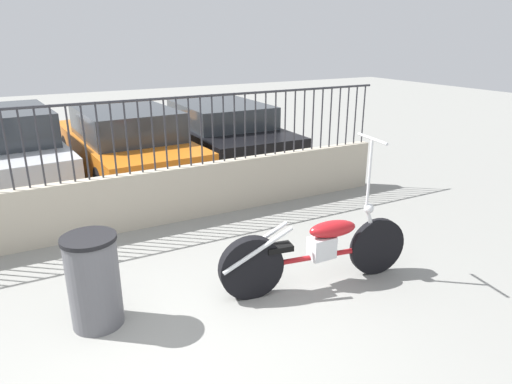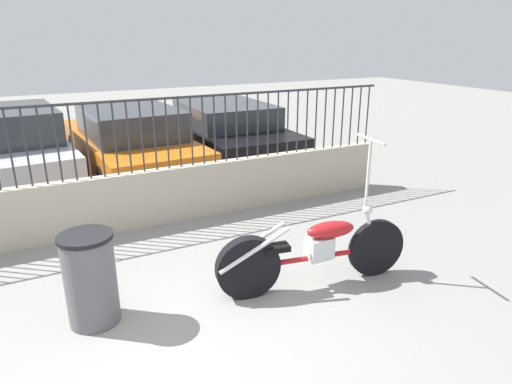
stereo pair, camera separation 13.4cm
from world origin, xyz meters
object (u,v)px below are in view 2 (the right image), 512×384
object	(u,v)px
trash_bin	(90,279)
car_black	(223,130)
car_silver	(7,148)
car_orange	(130,142)
motorcycle_red	(306,252)

from	to	relation	value
trash_bin	car_black	xyz separation A→B (m)	(3.46, 4.98, 0.18)
trash_bin	car_silver	distance (m)	4.94
trash_bin	car_orange	world-z (taller)	car_orange
motorcycle_red	car_black	world-z (taller)	motorcycle_red
car_silver	car_black	distance (m)	4.14
motorcycle_red	car_black	size ratio (longest dim) A/B	0.47
motorcycle_red	trash_bin	distance (m)	2.16
car_silver	car_orange	xyz separation A→B (m)	(2.06, -0.30, -0.04)
motorcycle_red	car_orange	xyz separation A→B (m)	(-0.74, 4.96, 0.26)
trash_bin	car_orange	size ratio (longest dim) A/B	0.20
motorcycle_red	car_black	distance (m)	5.52
trash_bin	motorcycle_red	bearing A→B (deg)	-9.93
trash_bin	car_orange	distance (m)	4.79
motorcycle_red	car_orange	bearing A→B (deg)	107.57
car_orange	car_black	distance (m)	2.11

